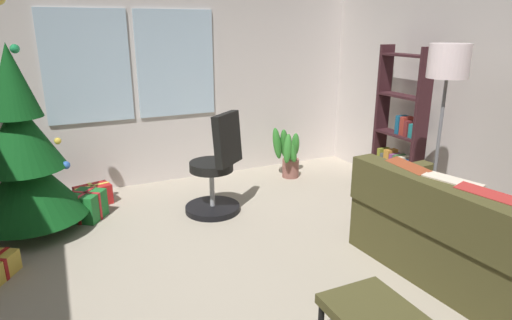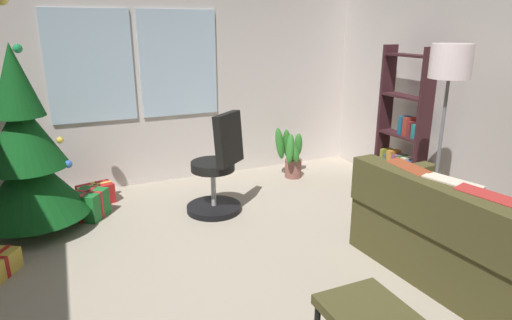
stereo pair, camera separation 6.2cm
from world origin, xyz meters
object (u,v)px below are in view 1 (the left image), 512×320
(couch, at_px, (504,252))
(bookshelf, at_px, (400,131))
(footstool, at_px, (371,314))
(holiday_tree, at_px, (24,158))
(office_chair, at_px, (216,174))
(floor_lamp, at_px, (447,77))
(potted_plant, at_px, (288,154))
(gift_box_red, at_px, (93,195))
(gift_box_green, at_px, (87,206))

(couch, relative_size, bookshelf, 1.23)
(footstool, xyz_separation_m, holiday_tree, (-1.75, 2.61, 0.41))
(office_chair, bearing_deg, holiday_tree, 170.20)
(office_chair, bearing_deg, footstool, -88.50)
(floor_lamp, height_order, potted_plant, floor_lamp)
(gift_box_red, height_order, gift_box_green, gift_box_green)
(office_chair, xyz_separation_m, floor_lamp, (1.61, -1.25, 1.01))
(couch, relative_size, floor_lamp, 1.19)
(bookshelf, distance_m, floor_lamp, 1.23)
(holiday_tree, relative_size, office_chair, 2.03)
(gift_box_green, bearing_deg, potted_plant, 6.09)
(office_chair, xyz_separation_m, potted_plant, (1.18, 0.65, -0.11))
(gift_box_green, relative_size, potted_plant, 0.64)
(footstool, height_order, floor_lamp, floor_lamp)
(gift_box_green, relative_size, office_chair, 0.39)
(bookshelf, bearing_deg, office_chair, 170.82)
(office_chair, distance_m, potted_plant, 1.35)
(bookshelf, height_order, potted_plant, bookshelf)
(couch, bearing_deg, floor_lamp, 75.61)
(couch, distance_m, bookshelf, 1.98)
(holiday_tree, height_order, potted_plant, holiday_tree)
(footstool, distance_m, holiday_tree, 3.17)
(footstool, height_order, office_chair, office_chair)
(footstool, relative_size, office_chair, 0.44)
(office_chair, bearing_deg, gift_box_red, 146.92)
(footstool, bearing_deg, couch, 7.08)
(holiday_tree, xyz_separation_m, office_chair, (1.69, -0.29, -0.31))
(footstool, relative_size, holiday_tree, 0.22)
(couch, height_order, bookshelf, bookshelf)
(bookshelf, relative_size, floor_lamp, 0.96)
(bookshelf, bearing_deg, holiday_tree, 170.54)
(footstool, xyz_separation_m, potted_plant, (1.12, 2.97, -0.01))
(couch, bearing_deg, gift_box_green, 135.53)
(floor_lamp, xyz_separation_m, potted_plant, (-0.43, 1.90, -1.12))
(gift_box_red, xyz_separation_m, bookshelf, (3.17, -1.07, 0.62))
(gift_box_green, bearing_deg, couch, -44.47)
(couch, xyz_separation_m, holiday_tree, (-3.07, 2.44, 0.42))
(potted_plant, bearing_deg, gift_box_green, -173.91)
(couch, height_order, gift_box_red, couch)
(bookshelf, height_order, floor_lamp, floor_lamp)
(bookshelf, relative_size, potted_plant, 2.57)
(floor_lamp, bearing_deg, couch, -104.39)
(footstool, relative_size, gift_box_red, 1.16)
(footstool, bearing_deg, bookshelf, 45.15)
(couch, xyz_separation_m, floor_lamp, (0.23, 0.90, 1.12))
(office_chair, distance_m, floor_lamp, 2.28)
(gift_box_green, xyz_separation_m, office_chair, (1.22, -0.40, 0.27))
(gift_box_red, distance_m, potted_plant, 2.32)
(gift_box_red, relative_size, office_chair, 0.38)
(holiday_tree, relative_size, gift_box_red, 5.34)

